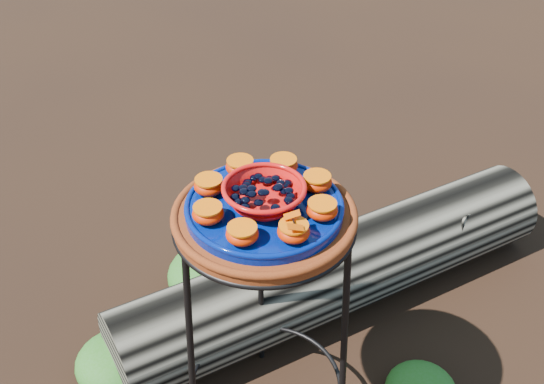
{
  "coord_description": "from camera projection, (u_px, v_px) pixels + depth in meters",
  "views": [
    {
      "loc": [
        -0.06,
        -1.15,
        1.64
      ],
      "look_at": [
        0.02,
        0.0,
        0.79
      ],
      "focal_mm": 45.0,
      "sensor_mm": 36.0,
      "label": 1
    }
  ],
  "objects": [
    {
      "name": "orange_half_5",
      "position": [
        209.0,
        186.0,
        1.47
      ],
      "size": [
        0.07,
        0.07,
        0.04
      ],
      "primitive_type": "ellipsoid",
      "color": "#BC0400",
      "rests_on": "cobalt_plate"
    },
    {
      "name": "orange_half_3",
      "position": [
        283.0,
        165.0,
        1.54
      ],
      "size": [
        0.07,
        0.07,
        0.04
      ],
      "primitive_type": "ellipsoid",
      "color": "#BC0400",
      "rests_on": "cobalt_plate"
    },
    {
      "name": "butterfly",
      "position": [
        294.0,
        222.0,
        1.34
      ],
      "size": [
        0.07,
        0.05,
        0.01
      ],
      "primitive_type": null,
      "rotation": [
        0.0,
        0.0,
        0.08
      ],
      "color": "#C74401",
      "rests_on": "orange_half_0"
    },
    {
      "name": "orange_half_6",
      "position": [
        208.0,
        214.0,
        1.4
      ],
      "size": [
        0.07,
        0.07,
        0.04
      ],
      "primitive_type": "ellipsoid",
      "color": "#BC0400",
      "rests_on": "cobalt_plate"
    },
    {
      "name": "orange_half_4",
      "position": [
        240.0,
        167.0,
        1.53
      ],
      "size": [
        0.07,
        0.07,
        0.04
      ],
      "primitive_type": "ellipsoid",
      "color": "#BC0400",
      "rests_on": "cobalt_plate"
    },
    {
      "name": "driftwood_log",
      "position": [
        337.0,
        271.0,
        2.18
      ],
      "size": [
        1.5,
        0.98,
        0.28
      ],
      "primitive_type": null,
      "rotation": [
        0.0,
        0.0,
        0.44
      ],
      "color": "black",
      "rests_on": "ground"
    },
    {
      "name": "orange_half_7",
      "position": [
        242.0,
        234.0,
        1.34
      ],
      "size": [
        0.07,
        0.07,
        0.04
      ],
      "primitive_type": "ellipsoid",
      "color": "#BC0400",
      "rests_on": "cobalt_plate"
    },
    {
      "name": "foliage_left",
      "position": [
        117.0,
        361.0,
        1.98
      ],
      "size": [
        0.25,
        0.25,
        0.12
      ],
      "primitive_type": "ellipsoid",
      "color": "#225C12",
      "rests_on": "ground"
    },
    {
      "name": "plant_stand",
      "position": [
        265.0,
        333.0,
        1.69
      ],
      "size": [
        0.44,
        0.44,
        0.7
      ],
      "primitive_type": null,
      "color": "black",
      "rests_on": "ground"
    },
    {
      "name": "red_bowl",
      "position": [
        264.0,
        195.0,
        1.44
      ],
      "size": [
        0.17,
        0.17,
        0.05
      ],
      "primitive_type": null,
      "color": "red",
      "rests_on": "cobalt_plate"
    },
    {
      "name": "terracotta_saucer",
      "position": [
        264.0,
        218.0,
        1.47
      ],
      "size": [
        0.4,
        0.4,
        0.03
      ],
      "primitive_type": "cylinder",
      "color": "#5E1C08",
      "rests_on": "plant_stand"
    },
    {
      "name": "orange_half_2",
      "position": [
        317.0,
        182.0,
        1.49
      ],
      "size": [
        0.07,
        0.07,
        0.04
      ],
      "primitive_type": "ellipsoid",
      "color": "#BC0400",
      "rests_on": "cobalt_plate"
    },
    {
      "name": "cobalt_plate",
      "position": [
        264.0,
        208.0,
        1.46
      ],
      "size": [
        0.34,
        0.34,
        0.02
      ],
      "primitive_type": "cylinder",
      "color": "#000C58",
      "rests_on": "terracotta_saucer"
    },
    {
      "name": "foliage_back",
      "position": [
        214.0,
        273.0,
        2.26
      ],
      "size": [
        0.31,
        0.31,
        0.15
      ],
      "primitive_type": "ellipsoid",
      "color": "#225C12",
      "rests_on": "ground"
    },
    {
      "name": "orange_half_1",
      "position": [
        322.0,
        210.0,
        1.41
      ],
      "size": [
        0.07,
        0.07,
        0.04
      ],
      "primitive_type": "ellipsoid",
      "color": "#BC0400",
      "rests_on": "cobalt_plate"
    },
    {
      "name": "glass_gems",
      "position": [
        264.0,
        182.0,
        1.42
      ],
      "size": [
        0.13,
        0.13,
        0.02
      ],
      "primitive_type": null,
      "color": "black",
      "rests_on": "red_bowl"
    },
    {
      "name": "orange_half_0",
      "position": [
        294.0,
        232.0,
        1.35
      ],
      "size": [
        0.07,
        0.07,
        0.04
      ],
      "primitive_type": "ellipsoid",
      "color": "#BC0400",
      "rests_on": "cobalt_plate"
    }
  ]
}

